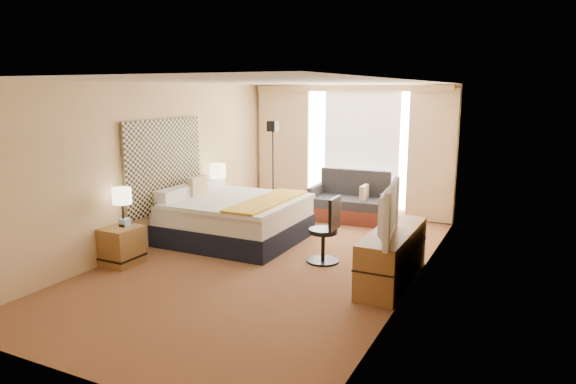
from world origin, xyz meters
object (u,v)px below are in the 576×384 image
at_px(floor_lamp, 273,150).
at_px(lamp_left, 122,197).
at_px(lamp_right, 218,171).
at_px(nightstand_left, 122,246).
at_px(nightstand_right, 218,210).
at_px(television, 382,211).
at_px(media_dresser, 393,256).
at_px(loveseat, 352,204).
at_px(desk_chair, 327,233).
at_px(bed, 234,218).

bearing_deg(floor_lamp, lamp_left, -102.22).
xyz_separation_m(lamp_left, lamp_right, (0.02, 2.42, 0.03)).
distance_m(nightstand_left, nightstand_right, 2.50).
xyz_separation_m(floor_lamp, television, (2.93, -2.74, -0.31)).
distance_m(media_dresser, lamp_left, 3.88).
distance_m(nightstand_left, floor_lamp, 3.59).
height_order(nightstand_left, loveseat, loveseat).
xyz_separation_m(nightstand_left, television, (3.65, 0.61, 0.77)).
bearing_deg(loveseat, lamp_left, -120.99).
bearing_deg(media_dresser, loveseat, 118.48).
relative_size(nightstand_right, desk_chair, 0.56).
height_order(bed, lamp_left, lamp_left).
bearing_deg(bed, media_dresser, -14.09).
relative_size(bed, lamp_right, 3.50).
relative_size(floor_lamp, television, 1.62).
distance_m(nightstand_left, television, 3.78).
bearing_deg(floor_lamp, television, -43.06).
bearing_deg(nightstand_left, bed, 65.51).
relative_size(media_dresser, bed, 0.85).
height_order(bed, desk_chair, bed).
relative_size(floor_lamp, lamp_right, 3.16).
bearing_deg(nightstand_right, desk_chair, -23.08).
relative_size(lamp_left, television, 0.48).
relative_size(nightstand_right, bed, 0.26).
bearing_deg(media_dresser, lamp_left, -164.98).
height_order(nightstand_right, floor_lamp, floor_lamp).
bearing_deg(lamp_left, lamp_right, 89.50).
bearing_deg(nightstand_right, nightstand_left, -90.00).
height_order(floor_lamp, television, floor_lamp).
distance_m(nightstand_left, media_dresser, 3.85).
bearing_deg(nightstand_left, television, 9.52).
bearing_deg(lamp_right, nightstand_right, 141.03).
xyz_separation_m(media_dresser, desk_chair, (-1.07, 0.33, 0.09)).
xyz_separation_m(nightstand_right, floor_lamp, (0.72, 0.85, 1.08)).
distance_m(lamp_left, lamp_right, 2.42).
distance_m(nightstand_right, floor_lamp, 1.55).
xyz_separation_m(nightstand_right, lamp_left, (0.01, -2.44, 0.72)).
bearing_deg(television, lamp_right, 53.93).
height_order(nightstand_right, lamp_left, lamp_left).
height_order(lamp_left, lamp_right, lamp_right).
distance_m(desk_chair, lamp_right, 2.89).
relative_size(desk_chair, lamp_right, 1.62).
bearing_deg(desk_chair, bed, 166.84).
distance_m(lamp_left, television, 3.69).
height_order(loveseat, desk_chair, desk_chair).
distance_m(nightstand_right, media_dresser, 3.97).
distance_m(nightstand_left, bed, 1.95).
height_order(loveseat, television, television).
distance_m(loveseat, desk_chair, 2.61).
xyz_separation_m(loveseat, floor_lamp, (-1.42, -0.58, 1.04)).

